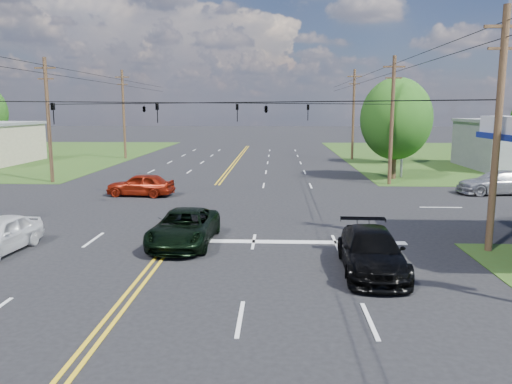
{
  "coord_description": "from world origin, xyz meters",
  "views": [
    {
      "loc": [
        4.47,
        -16.77,
        5.65
      ],
      "look_at": [
        3.52,
        6.0,
        1.85
      ],
      "focal_mm": 35.0,
      "sensor_mm": 36.0,
      "label": 1
    }
  ],
  "objects_px": {
    "pole_nw": "(48,119)",
    "pole_ne": "(392,119)",
    "pole_se": "(498,128)",
    "pole_right_far": "(353,113)",
    "pole_left_far": "(124,113)",
    "tree_right_b": "(393,123)",
    "pickup_dkgreen": "(184,228)",
    "suv_black": "(372,251)",
    "tree_right_a": "(396,119)"
  },
  "relations": [
    {
      "from": "pole_left_far",
      "to": "suv_black",
      "type": "xyz_separation_m",
      "value": [
        20.8,
        -39.81,
        -4.42
      ]
    },
    {
      "from": "pole_left_far",
      "to": "tree_right_b",
      "type": "relative_size",
      "value": 1.41
    },
    {
      "from": "pole_ne",
      "to": "pole_right_far",
      "type": "xyz_separation_m",
      "value": [
        0.0,
        19.0,
        0.25
      ]
    },
    {
      "from": "pickup_dkgreen",
      "to": "suv_black",
      "type": "relative_size",
      "value": 1.02
    },
    {
      "from": "pole_left_far",
      "to": "pickup_dkgreen",
      "type": "bearing_deg",
      "value": -69.57
    },
    {
      "from": "pole_nw",
      "to": "pole_right_far",
      "type": "height_order",
      "value": "pole_right_far"
    },
    {
      "from": "pole_right_far",
      "to": "pole_left_far",
      "type": "bearing_deg",
      "value": 180.0
    },
    {
      "from": "tree_right_b",
      "to": "suv_black",
      "type": "distance_m",
      "value": 37.02
    },
    {
      "from": "pole_se",
      "to": "suv_black",
      "type": "bearing_deg",
      "value": -151.61
    },
    {
      "from": "pickup_dkgreen",
      "to": "pole_se",
      "type": "bearing_deg",
      "value": -0.27
    },
    {
      "from": "pole_se",
      "to": "pole_left_far",
      "type": "bearing_deg",
      "value": 125.1
    },
    {
      "from": "pickup_dkgreen",
      "to": "pole_right_far",
      "type": "bearing_deg",
      "value": 73.26
    },
    {
      "from": "pole_ne",
      "to": "pole_right_far",
      "type": "distance_m",
      "value": 19.0
    },
    {
      "from": "pole_ne",
      "to": "pickup_dkgreen",
      "type": "height_order",
      "value": "pole_ne"
    },
    {
      "from": "suv_black",
      "to": "pole_ne",
      "type": "bearing_deg",
      "value": 77.92
    },
    {
      "from": "tree_right_a",
      "to": "tree_right_b",
      "type": "bearing_deg",
      "value": 78.23
    },
    {
      "from": "pole_se",
      "to": "pole_ne",
      "type": "xyz_separation_m",
      "value": [
        0.0,
        18.0,
        0.0
      ]
    },
    {
      "from": "tree_right_b",
      "to": "pole_nw",
      "type": "bearing_deg",
      "value": -153.05
    },
    {
      "from": "tree_right_a",
      "to": "pickup_dkgreen",
      "type": "distance_m",
      "value": 24.84
    },
    {
      "from": "tree_right_b",
      "to": "pole_se",
      "type": "bearing_deg",
      "value": -96.05
    },
    {
      "from": "pole_nw",
      "to": "pole_left_far",
      "type": "height_order",
      "value": "pole_left_far"
    },
    {
      "from": "pole_left_far",
      "to": "tree_right_b",
      "type": "height_order",
      "value": "pole_left_far"
    },
    {
      "from": "pole_se",
      "to": "pole_nw",
      "type": "distance_m",
      "value": 31.62
    },
    {
      "from": "pole_nw",
      "to": "pickup_dkgreen",
      "type": "xyz_separation_m",
      "value": [
        13.59,
        -17.5,
        -4.19
      ]
    },
    {
      "from": "tree_right_a",
      "to": "suv_black",
      "type": "height_order",
      "value": "tree_right_a"
    },
    {
      "from": "pole_ne",
      "to": "pole_nw",
      "type": "bearing_deg",
      "value": 180.0
    },
    {
      "from": "tree_right_a",
      "to": "tree_right_b",
      "type": "distance_m",
      "value": 12.27
    },
    {
      "from": "pole_ne",
      "to": "tree_right_a",
      "type": "distance_m",
      "value": 3.16
    },
    {
      "from": "pole_se",
      "to": "tree_right_a",
      "type": "distance_m",
      "value": 21.02
    },
    {
      "from": "pole_nw",
      "to": "suv_black",
      "type": "bearing_deg",
      "value": -45.02
    },
    {
      "from": "tree_right_b",
      "to": "pickup_dkgreen",
      "type": "bearing_deg",
      "value": -116.08
    },
    {
      "from": "pole_right_far",
      "to": "suv_black",
      "type": "distance_m",
      "value": 40.39
    },
    {
      "from": "pole_nw",
      "to": "pole_ne",
      "type": "bearing_deg",
      "value": 0.0
    },
    {
      "from": "pole_nw",
      "to": "pole_left_far",
      "type": "bearing_deg",
      "value": 90.0
    },
    {
      "from": "pole_se",
      "to": "pickup_dkgreen",
      "type": "distance_m",
      "value": 13.1
    },
    {
      "from": "pole_se",
      "to": "tree_right_a",
      "type": "bearing_deg",
      "value": 87.27
    },
    {
      "from": "tree_right_b",
      "to": "pole_ne",
      "type": "bearing_deg",
      "value": -103.13
    },
    {
      "from": "pole_ne",
      "to": "pole_left_far",
      "type": "height_order",
      "value": "pole_left_far"
    },
    {
      "from": "pickup_dkgreen",
      "to": "suv_black",
      "type": "bearing_deg",
      "value": -22.65
    },
    {
      "from": "pole_left_far",
      "to": "tree_right_a",
      "type": "xyz_separation_m",
      "value": [
        27.0,
        -16.0,
        -0.3
      ]
    },
    {
      "from": "pole_ne",
      "to": "pickup_dkgreen",
      "type": "relative_size",
      "value": 1.82
    },
    {
      "from": "pole_left_far",
      "to": "suv_black",
      "type": "height_order",
      "value": "pole_left_far"
    },
    {
      "from": "pole_right_far",
      "to": "tree_right_b",
      "type": "xyz_separation_m",
      "value": [
        3.5,
        -4.0,
        -0.95
      ]
    },
    {
      "from": "tree_right_a",
      "to": "pole_nw",
      "type": "bearing_deg",
      "value": -173.66
    },
    {
      "from": "pole_right_far",
      "to": "pole_ne",
      "type": "bearing_deg",
      "value": -90.0
    },
    {
      "from": "pole_nw",
      "to": "pickup_dkgreen",
      "type": "bearing_deg",
      "value": -52.16
    },
    {
      "from": "pole_nw",
      "to": "pole_right_far",
      "type": "bearing_deg",
      "value": 36.16
    },
    {
      "from": "tree_right_a",
      "to": "suv_black",
      "type": "relative_size",
      "value": 1.6
    },
    {
      "from": "pole_se",
      "to": "pole_ne",
      "type": "bearing_deg",
      "value": 90.0
    },
    {
      "from": "pole_se",
      "to": "tree_right_b",
      "type": "relative_size",
      "value": 1.34
    }
  ]
}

